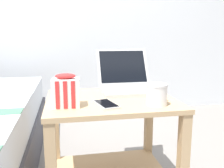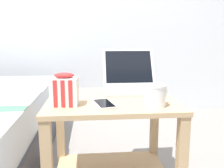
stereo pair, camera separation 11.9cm
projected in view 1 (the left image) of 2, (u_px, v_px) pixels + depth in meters
name	position (u px, v px, depth m)	size (l,w,h in m)	color
back_wall	(83.00, 0.00, 2.68)	(8.00, 0.05, 2.50)	silver
bedside_table	(111.00, 136.00, 1.28)	(0.63, 0.52, 0.56)	tan
laptop	(127.00, 82.00, 1.42)	(0.31, 0.36, 0.23)	#B7BABC
mug_front_left	(157.00, 93.00, 1.11)	(0.12, 0.11, 0.10)	white
snack_bag	(66.00, 91.00, 1.08)	(0.12, 0.10, 0.15)	white
cell_phone	(106.00, 104.00, 1.12)	(0.11, 0.17, 0.01)	#B7BABC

